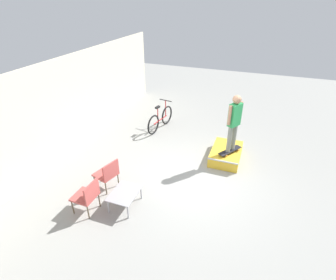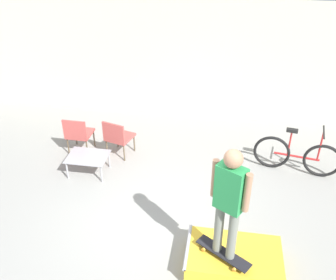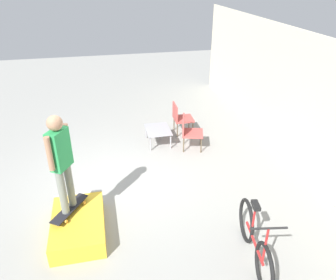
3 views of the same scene
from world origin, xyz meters
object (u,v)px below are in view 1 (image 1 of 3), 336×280
skate_ramp_box (226,154)px  patio_chair_left (87,195)px  person_skater (234,119)px  bicycle (160,119)px  coffee_table (125,194)px  skateboard_on_ramp (230,151)px  patio_chair_right (108,173)px

skate_ramp_box → patio_chair_left: size_ratio=1.63×
person_skater → bicycle: 3.34m
coffee_table → bicycle: size_ratio=0.47×
skateboard_on_ramp → patio_chair_left: (-3.27, 2.84, 0.09)m
skate_ramp_box → patio_chair_right: patio_chair_right is taller
skateboard_on_ramp → bicycle: bearing=96.8°
skate_ramp_box → coffee_table: 3.59m
skateboard_on_ramp → bicycle: (1.40, 2.84, -0.02)m
skate_ramp_box → person_skater: 1.32m
skate_ramp_box → person_skater: (-0.17, -0.12, 1.30)m
person_skater → patio_chair_right: 3.83m
coffee_table → patio_chair_left: size_ratio=0.93×
patio_chair_left → patio_chair_right: 0.90m
skateboard_on_ramp → patio_chair_right: bearing=162.9°
person_skater → skateboard_on_ramp: bearing=-123.3°
coffee_table → bicycle: (4.21, 0.73, 0.03)m
skate_ramp_box → skateboard_on_ramp: skateboard_on_ramp is taller
skate_ramp_box → patio_chair_left: patio_chair_left is taller
skateboard_on_ramp → patio_chair_right: size_ratio=0.95×
coffee_table → patio_chair_right: bearing=59.1°
patio_chair_left → patio_chair_right: size_ratio=1.00×
skateboard_on_ramp → bicycle: size_ratio=0.48×
skateboard_on_ramp → patio_chair_left: 4.33m
coffee_table → patio_chair_right: 0.86m
coffee_table → skate_ramp_box: bearing=-33.8°
skate_ramp_box → bicycle: bearing=65.7°
person_skater → bicycle: bearing=93.9°
skate_ramp_box → skateboard_on_ramp: bearing=-144.4°
skate_ramp_box → bicycle: (1.23, 2.72, 0.23)m
coffee_table → patio_chair_left: (-0.46, 0.72, 0.14)m
patio_chair_left → skate_ramp_box: bearing=143.3°
person_skater → coffee_table: bearing=173.2°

